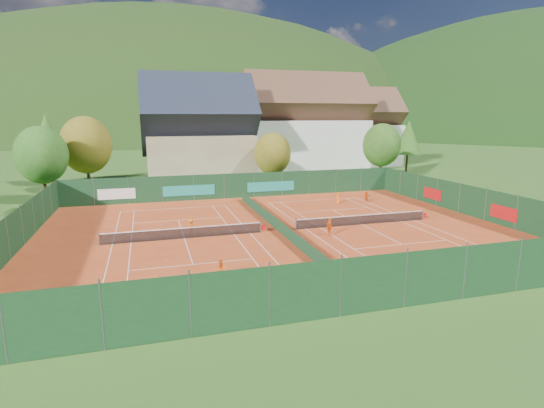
% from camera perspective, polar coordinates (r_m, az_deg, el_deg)
% --- Properties ---
extents(ground, '(600.00, 600.00, 0.00)m').
position_cam_1_polar(ground, '(36.61, 0.89, -3.71)').
color(ground, '#2B541A').
rests_on(ground, ground).
extents(clay_pad, '(40.00, 32.00, 0.01)m').
position_cam_1_polar(clay_pad, '(36.61, 0.89, -3.67)').
color(clay_pad, '#B53E1A').
rests_on(clay_pad, ground).
extents(court_markings_left, '(11.03, 23.83, 0.00)m').
position_cam_1_polar(court_markings_left, '(35.14, -11.70, -4.57)').
color(court_markings_left, white).
rests_on(court_markings_left, ground).
extents(court_markings_right, '(11.03, 23.83, 0.00)m').
position_cam_1_polar(court_markings_right, '(39.66, 12.00, -2.71)').
color(court_markings_right, white).
rests_on(court_markings_right, ground).
extents(tennis_net_left, '(13.30, 0.10, 1.02)m').
position_cam_1_polar(tennis_net_left, '(35.02, -11.48, -3.77)').
color(tennis_net_left, '#59595B').
rests_on(tennis_net_left, ground).
extents(tennis_net_right, '(13.30, 0.10, 1.02)m').
position_cam_1_polar(tennis_net_right, '(39.62, 12.23, -2.00)').
color(tennis_net_right, '#59595B').
rests_on(tennis_net_right, ground).
extents(court_divider, '(0.03, 28.80, 1.00)m').
position_cam_1_polar(court_divider, '(36.48, 0.89, -2.92)').
color(court_divider, '#143820').
rests_on(court_divider, ground).
extents(fence_north, '(40.00, 0.10, 3.00)m').
position_cam_1_polar(fence_north, '(51.35, -4.93, 2.43)').
color(fence_north, '#13351C').
rests_on(fence_north, ground).
extents(fence_south, '(40.00, 0.04, 3.00)m').
position_cam_1_polar(fence_south, '(22.17, 13.56, -10.38)').
color(fence_south, '#133419').
rests_on(fence_south, ground).
extents(fence_west, '(0.04, 32.00, 3.00)m').
position_cam_1_polar(fence_west, '(35.92, -31.25, -3.24)').
color(fence_west, '#13361B').
rests_on(fence_west, ground).
extents(fence_east, '(0.09, 32.00, 3.00)m').
position_cam_1_polar(fence_east, '(46.26, 25.24, 0.33)').
color(fence_east, '#13351A').
rests_on(fence_east, ground).
extents(chalet, '(16.20, 12.00, 16.00)m').
position_cam_1_polar(chalet, '(64.20, -9.83, 8.79)').
color(chalet, tan).
rests_on(chalet, ground).
extents(hotel_block_a, '(21.60, 11.00, 17.25)m').
position_cam_1_polar(hotel_block_a, '(74.60, 4.44, 9.89)').
color(hotel_block_a, silver).
rests_on(hotel_block_a, ground).
extents(hotel_block_b, '(17.28, 10.00, 15.50)m').
position_cam_1_polar(hotel_block_b, '(87.69, 11.23, 9.48)').
color(hotel_block_b, silver).
rests_on(hotel_block_b, ground).
extents(tree_west_front, '(5.72, 5.72, 8.69)m').
position_cam_1_polar(tree_west_front, '(55.05, -28.59, 5.80)').
color(tree_west_front, '#402617').
rests_on(tree_west_front, ground).
extents(tree_west_mid, '(6.44, 6.44, 9.78)m').
position_cam_1_polar(tree_west_mid, '(60.25, -23.76, 7.27)').
color(tree_west_mid, '#402C17').
rests_on(tree_west_mid, ground).
extents(tree_west_back, '(5.60, 5.60, 10.00)m').
position_cam_1_polar(tree_west_back, '(69.06, -27.99, 7.90)').
color(tree_west_back, '#492A1A').
rests_on(tree_west_back, ground).
extents(tree_center, '(5.01, 5.01, 7.60)m').
position_cam_1_polar(tree_center, '(58.30, 0.07, 6.80)').
color(tree_center, '#4A2A1A').
rests_on(tree_center, ground).
extents(tree_east_front, '(5.72, 5.72, 8.69)m').
position_cam_1_polar(tree_east_front, '(67.38, 14.54, 7.67)').
color(tree_east_front, '#402C16').
rests_on(tree_east_front, ground).
extents(tree_east_mid, '(5.04, 5.04, 9.00)m').
position_cam_1_polar(tree_east_mid, '(79.45, 17.85, 8.53)').
color(tree_east_mid, '#402B17').
rests_on(tree_east_mid, ground).
extents(tree_east_back, '(7.15, 7.15, 10.86)m').
position_cam_1_polar(tree_east_back, '(82.30, 10.03, 9.47)').
color(tree_east_back, '#4D361B').
rests_on(tree_east_back, ground).
extents(mountain_backdrop, '(820.00, 530.00, 242.00)m').
position_cam_1_polar(mountain_backdrop, '(274.48, -8.04, 1.25)').
color(mountain_backdrop, black).
rests_on(mountain_backdrop, ground).
extents(ball_hopper, '(0.34, 0.34, 0.80)m').
position_cam_1_polar(ball_hopper, '(34.03, 27.09, -5.23)').
color(ball_hopper, slate).
rests_on(ball_hopper, ground).
extents(loose_ball_0, '(0.07, 0.07, 0.07)m').
position_cam_1_polar(loose_ball_0, '(30.33, -13.99, -7.27)').
color(loose_ball_0, '#CCD833').
rests_on(loose_ball_0, ground).
extents(loose_ball_1, '(0.07, 0.07, 0.07)m').
position_cam_1_polar(loose_ball_1, '(28.55, 21.16, -8.94)').
color(loose_ball_1, '#CCD833').
rests_on(loose_ball_1, ground).
extents(loose_ball_2, '(0.07, 0.07, 0.07)m').
position_cam_1_polar(loose_ball_2, '(40.37, 1.04, -2.16)').
color(loose_ball_2, '#CCD833').
rests_on(loose_ball_2, ground).
extents(loose_ball_3, '(0.07, 0.07, 0.07)m').
position_cam_1_polar(loose_ball_3, '(43.32, -3.34, -1.22)').
color(loose_ball_3, '#CCD833').
rests_on(loose_ball_3, ground).
extents(loose_ball_4, '(0.07, 0.07, 0.07)m').
position_cam_1_polar(loose_ball_4, '(39.19, 14.78, -2.99)').
color(loose_ball_4, '#CCD833').
rests_on(loose_ball_4, ground).
extents(player_left_near, '(0.56, 0.52, 1.29)m').
position_cam_1_polar(player_left_near, '(24.06, -15.20, -10.87)').
color(player_left_near, orange).
rests_on(player_left_near, ground).
extents(player_left_mid, '(0.61, 0.48, 1.25)m').
position_cam_1_polar(player_left_mid, '(26.31, -6.85, -8.59)').
color(player_left_mid, orange).
rests_on(player_left_mid, ground).
extents(player_left_far, '(1.03, 0.75, 1.44)m').
position_cam_1_polar(player_left_far, '(35.70, -10.84, -3.09)').
color(player_left_far, orange).
rests_on(player_left_far, ground).
extents(player_right_near, '(0.95, 0.81, 1.52)m').
position_cam_1_polar(player_right_near, '(35.39, 7.74, -3.05)').
color(player_right_near, orange).
rests_on(player_right_near, ground).
extents(player_right_far_a, '(0.69, 0.49, 1.33)m').
position_cam_1_polar(player_right_far_a, '(48.37, 8.91, 0.79)').
color(player_right_far_a, orange).
rests_on(player_right_far_a, ground).
extents(player_right_far_b, '(1.24, 0.49, 1.30)m').
position_cam_1_polar(player_right_far_b, '(49.90, 12.55, 0.97)').
color(player_right_far_b, '#FC5B16').
rests_on(player_right_far_b, ground).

